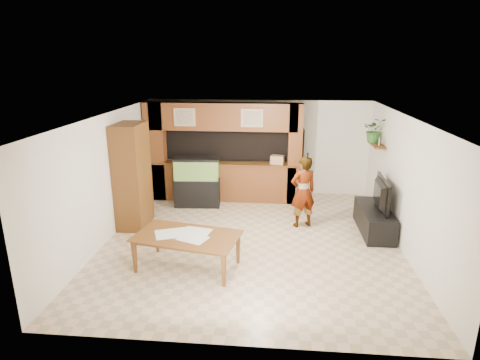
# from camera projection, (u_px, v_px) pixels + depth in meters

# --- Properties ---
(floor) EXTENTS (6.50, 6.50, 0.00)m
(floor) POSITION_uv_depth(u_px,v_px,m) (252.00, 240.00, 8.42)
(floor) COLOR #CBAB8D
(floor) RESTS_ON ground
(ceiling) EXTENTS (6.50, 6.50, 0.00)m
(ceiling) POSITION_uv_depth(u_px,v_px,m) (253.00, 116.00, 7.67)
(ceiling) COLOR white
(ceiling) RESTS_ON wall_back
(wall_back) EXTENTS (6.00, 0.00, 6.00)m
(wall_back) POSITION_uv_depth(u_px,v_px,m) (259.00, 147.00, 11.14)
(wall_back) COLOR silver
(wall_back) RESTS_ON floor
(wall_left) EXTENTS (0.00, 6.50, 6.50)m
(wall_left) POSITION_uv_depth(u_px,v_px,m) (108.00, 177.00, 8.30)
(wall_left) COLOR silver
(wall_left) RESTS_ON floor
(wall_right) EXTENTS (0.00, 6.50, 6.50)m
(wall_right) POSITION_uv_depth(u_px,v_px,m) (406.00, 185.00, 7.79)
(wall_right) COLOR silver
(wall_right) RESTS_ON floor
(partition) EXTENTS (4.20, 0.99, 2.60)m
(partition) POSITION_uv_depth(u_px,v_px,m) (222.00, 151.00, 10.64)
(partition) COLOR brown
(partition) RESTS_ON floor
(wall_clock) EXTENTS (0.05, 0.25, 0.25)m
(wall_clock) POSITION_uv_depth(u_px,v_px,m) (125.00, 140.00, 9.08)
(wall_clock) COLOR black
(wall_clock) RESTS_ON wall_left
(wall_shelf) EXTENTS (0.25, 0.90, 0.04)m
(wall_shelf) POSITION_uv_depth(u_px,v_px,m) (376.00, 145.00, 9.54)
(wall_shelf) COLOR brown
(wall_shelf) RESTS_ON wall_right
(pantry_cabinet) EXTENTS (0.58, 0.96, 2.34)m
(pantry_cabinet) POSITION_uv_depth(u_px,v_px,m) (132.00, 176.00, 8.89)
(pantry_cabinet) COLOR brown
(pantry_cabinet) RESTS_ON floor
(trash_can) EXTENTS (0.32, 0.32, 0.59)m
(trash_can) POSITION_uv_depth(u_px,v_px,m) (140.00, 209.00, 9.33)
(trash_can) COLOR #B2B2B7
(trash_can) RESTS_ON floor
(aquarium) EXTENTS (1.15, 0.43, 1.28)m
(aquarium) POSITION_uv_depth(u_px,v_px,m) (197.00, 183.00, 10.23)
(aquarium) COLOR black
(aquarium) RESTS_ON floor
(tv_stand) EXTENTS (0.59, 1.62, 0.54)m
(tv_stand) POSITION_uv_depth(u_px,v_px,m) (374.00, 220.00, 8.79)
(tv_stand) COLOR black
(tv_stand) RESTS_ON floor
(television) EXTENTS (0.21, 1.19, 0.68)m
(television) POSITION_uv_depth(u_px,v_px,m) (377.00, 194.00, 8.61)
(television) COLOR black
(television) RESTS_ON tv_stand
(photo_frame) EXTENTS (0.06, 0.14, 0.19)m
(photo_frame) POSITION_uv_depth(u_px,v_px,m) (379.00, 142.00, 9.30)
(photo_frame) COLOR tan
(photo_frame) RESTS_ON wall_shelf
(potted_plant) EXTENTS (0.59, 0.53, 0.60)m
(potted_plant) POSITION_uv_depth(u_px,v_px,m) (375.00, 130.00, 9.62)
(potted_plant) COLOR #2B6026
(potted_plant) RESTS_ON wall_shelf
(person) EXTENTS (0.70, 0.59, 1.63)m
(person) POSITION_uv_depth(u_px,v_px,m) (303.00, 192.00, 8.93)
(person) COLOR #917B4F
(person) RESTS_ON floor
(microphone) EXTENTS (0.04, 0.10, 0.16)m
(microphone) POSITION_uv_depth(u_px,v_px,m) (308.00, 156.00, 8.52)
(microphone) COLOR black
(microphone) RESTS_ON person
(dining_table) EXTENTS (2.00, 1.36, 0.65)m
(dining_table) POSITION_uv_depth(u_px,v_px,m) (187.00, 252.00, 7.19)
(dining_table) COLOR brown
(dining_table) RESTS_ON floor
(newspaper_a) EXTENTS (0.71, 0.61, 0.01)m
(newspaper_a) POSITION_uv_depth(u_px,v_px,m) (172.00, 233.00, 7.19)
(newspaper_a) COLOR silver
(newspaper_a) RESTS_ON dining_table
(newspaper_b) EXTENTS (0.60, 0.52, 0.01)m
(newspaper_b) POSITION_uv_depth(u_px,v_px,m) (193.00, 238.00, 6.99)
(newspaper_b) COLOR silver
(newspaper_b) RESTS_ON dining_table
(newspaper_c) EXTENTS (0.56, 0.46, 0.01)m
(newspaper_c) POSITION_uv_depth(u_px,v_px,m) (197.00, 231.00, 7.27)
(newspaper_c) COLOR silver
(newspaper_c) RESTS_ON dining_table
(counter_box) EXTENTS (0.37, 0.28, 0.22)m
(counter_box) POSITION_uv_depth(u_px,v_px,m) (277.00, 160.00, 10.38)
(counter_box) COLOR tan
(counter_box) RESTS_ON partition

